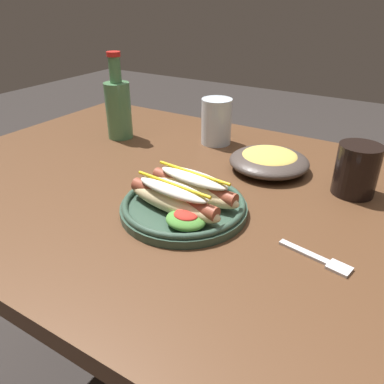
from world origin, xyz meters
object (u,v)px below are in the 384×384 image
Objects in this scene: fork at (320,259)px; water_cup at (216,121)px; hot_dog_plate at (184,201)px; soda_cup at (357,170)px; glass_bottle at (118,107)px; side_bowl at (269,160)px.

water_cup reaches higher than fork.
hot_dog_plate is at bearing -170.92° from fork.
soda_cup reaches higher than hot_dog_plate.
side_bowl is (0.45, 0.01, -0.06)m from glass_bottle.
soda_cup is 0.40m from water_cup.
hot_dog_plate is at bearing -70.63° from water_cup.
water_cup is at bearing 164.02° from soda_cup.
fork is at bearing -43.78° from water_cup.
fork is 0.70m from glass_bottle.
glass_bottle is (-0.64, 0.01, 0.04)m from soda_cup.
glass_bottle is at bearing 179.33° from soda_cup.
soda_cup is at bearing -5.00° from side_bowl.
glass_bottle is (-0.64, 0.27, 0.09)m from fork.
soda_cup reaches higher than fork.
hot_dog_plate is 2.27× the size of soda_cup.
water_cup is at bearing 147.41° from fork.
water_cup is (-0.38, 0.11, 0.01)m from soda_cup.
soda_cup is at bearing -15.98° from water_cup.
hot_dog_plate is 0.26m from fork.
fork is 0.66× the size of side_bowl.
glass_bottle reaches higher than side_bowl.
fork is at bearing -88.97° from soda_cup.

